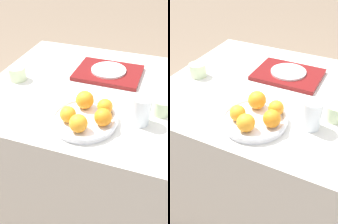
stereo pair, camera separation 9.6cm
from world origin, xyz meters
The scene contains 13 objects.
ground_plane centered at (0.00, 0.00, 0.00)m, with size 12.00×12.00×0.00m, color #7A6651.
table centered at (0.00, 0.00, 0.39)m, with size 1.25×0.87×0.77m.
fruit_platter centered at (-0.10, -0.26, 0.79)m, with size 0.26×0.26×0.03m.
orange_0 centered at (-0.12, -0.19, 0.83)m, with size 0.07×0.07×0.07m.
orange_1 centered at (-0.09, -0.34, 0.83)m, with size 0.07×0.07×0.07m.
orange_2 centered at (-0.02, -0.27, 0.83)m, with size 0.07×0.07×0.07m.
orange_3 centered at (-0.04, -0.20, 0.82)m, with size 0.06×0.06×0.06m.
orange_4 centered at (-0.15, -0.29, 0.83)m, with size 0.06×0.06×0.06m.
water_glass centered at (0.10, -0.19, 0.83)m, with size 0.07×0.07×0.11m.
serving_tray centered at (-0.11, 0.14, 0.78)m, with size 0.32×0.24×0.02m.
side_plate centered at (-0.11, 0.14, 0.80)m, with size 0.17×0.17×0.01m.
cup_0 centered at (0.17, -0.10, 0.81)m, with size 0.08×0.08×0.06m.
cup_1 centered at (-0.51, -0.05, 0.81)m, with size 0.08×0.08×0.06m.
Camera 2 is at (0.25, -0.96, 1.39)m, focal length 42.00 mm.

